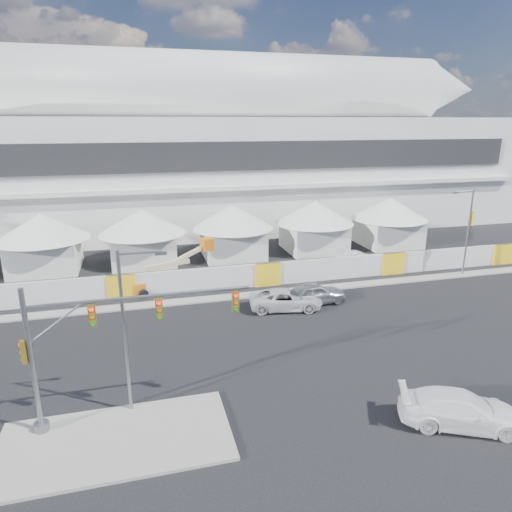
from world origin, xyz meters
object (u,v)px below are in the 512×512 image
object	(u,v)px
traffic_mast	(85,347)
boom_lift	(162,279)
pickup_near	(461,409)
sedan_silver	(315,293)
streetlight_curb	(467,226)
lot_car_a	(357,258)
pickup_curb	(286,299)
streetlight_median	(128,321)

from	to	relation	value
traffic_mast	boom_lift	world-z (taller)	traffic_mast
pickup_near	boom_lift	distance (m)	24.50
sedan_silver	streetlight_curb	world-z (taller)	streetlight_curb
sedan_silver	lot_car_a	world-z (taller)	sedan_silver
pickup_curb	streetlight_median	world-z (taller)	streetlight_median
streetlight_curb	lot_car_a	bearing A→B (deg)	145.70
sedan_silver	boom_lift	xyz separation A→B (m)	(-11.17, 5.80, 0.20)
lot_car_a	traffic_mast	bearing A→B (deg)	147.82
traffic_mast	boom_lift	bearing A→B (deg)	75.93
streetlight_curb	boom_lift	xyz separation A→B (m)	(-26.62, 3.00, -3.57)
sedan_silver	streetlight_median	world-z (taller)	streetlight_median
pickup_curb	pickup_near	size ratio (longest dim) A/B	0.98
boom_lift	lot_car_a	bearing A→B (deg)	-12.33
boom_lift	pickup_curb	bearing A→B (deg)	-55.21
streetlight_median	lot_car_a	bearing A→B (deg)	41.28
pickup_curb	lot_car_a	distance (m)	13.30
sedan_silver	pickup_near	bearing A→B (deg)	179.55
traffic_mast	streetlight_curb	distance (m)	33.90
sedan_silver	streetlight_median	bearing A→B (deg)	123.76
lot_car_a	traffic_mast	size ratio (longest dim) A/B	0.41
pickup_curb	lot_car_a	bearing A→B (deg)	-39.07
streetlight_median	streetlight_curb	xyz separation A→B (m)	(28.99, 13.30, -0.13)
pickup_near	sedan_silver	bearing A→B (deg)	27.56
lot_car_a	traffic_mast	world-z (taller)	traffic_mast
sedan_silver	boom_lift	distance (m)	12.59
lot_car_a	streetlight_curb	xyz separation A→B (m)	(7.79, -5.31, 3.92)
streetlight_median	pickup_curb	bearing A→B (deg)	42.23
traffic_mast	streetlight_curb	xyz separation A→B (m)	(30.87, 13.99, 0.58)
lot_car_a	boom_lift	size ratio (longest dim) A/B	0.52
sedan_silver	pickup_curb	size ratio (longest dim) A/B	0.89
streetlight_median	traffic_mast	bearing A→B (deg)	-159.91
sedan_silver	traffic_mast	xyz separation A→B (m)	(-15.42, -11.18, 3.18)
streetlight_median	sedan_silver	bearing A→B (deg)	37.77
pickup_near	lot_car_a	xyz separation A→B (m)	(6.70, 23.60, -0.13)
streetlight_median	boom_lift	size ratio (longest dim) A/B	1.03
pickup_near	boom_lift	bearing A→B (deg)	53.67
pickup_near	streetlight_curb	xyz separation A→B (m)	(14.49, 18.29, 3.79)
lot_car_a	pickup_curb	bearing A→B (deg)	148.12
sedan_silver	traffic_mast	distance (m)	19.31
streetlight_curb	boom_lift	bearing A→B (deg)	173.57
traffic_mast	streetlight_median	xyz separation A→B (m)	(1.88, 0.69, 0.71)
pickup_near	lot_car_a	size ratio (longest dim) A/B	1.36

